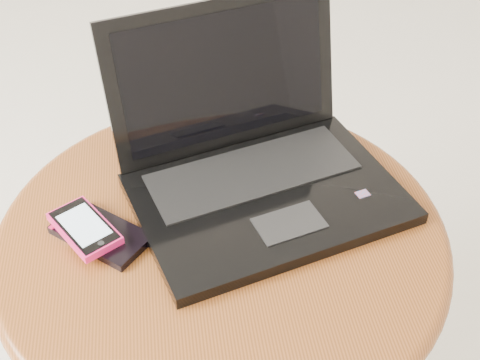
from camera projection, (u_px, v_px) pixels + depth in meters
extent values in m
cylinder|color=#4E2618|center=(225.00, 335.00, 1.02)|extent=(0.10, 0.10, 0.43)
cylinder|color=#613311|center=(222.00, 234.00, 0.87)|extent=(0.58, 0.58, 0.03)
torus|color=#613311|center=(222.00, 234.00, 0.87)|extent=(0.61, 0.61, 0.03)
cube|color=black|center=(268.00, 198.00, 0.89)|extent=(0.41, 0.34, 0.02)
cube|color=black|center=(253.00, 172.00, 0.92)|extent=(0.32, 0.19, 0.00)
cube|color=black|center=(289.00, 223.00, 0.84)|extent=(0.10, 0.08, 0.00)
cube|color=red|center=(363.00, 194.00, 0.88)|extent=(0.02, 0.02, 0.00)
cube|color=black|center=(225.00, 75.00, 0.92)|extent=(0.35, 0.15, 0.21)
cube|color=black|center=(226.00, 76.00, 0.91)|extent=(0.31, 0.13, 0.18)
cube|color=black|center=(101.00, 234.00, 0.84)|extent=(0.14, 0.13, 0.01)
cube|color=#B21745|center=(68.00, 214.00, 0.86)|extent=(0.05, 0.05, 0.00)
cube|color=#F51D6B|center=(85.00, 228.00, 0.83)|extent=(0.10, 0.12, 0.01)
cube|color=black|center=(84.00, 225.00, 0.83)|extent=(0.10, 0.11, 0.00)
cube|color=silver|center=(84.00, 225.00, 0.83)|extent=(0.08, 0.08, 0.00)
cylinder|color=black|center=(101.00, 243.00, 0.81)|extent=(0.01, 0.01, 0.00)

